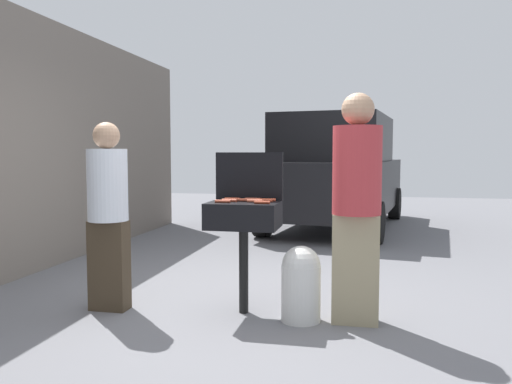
{
  "coord_description": "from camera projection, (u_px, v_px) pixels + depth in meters",
  "views": [
    {
      "loc": [
        1.14,
        -4.35,
        1.37
      ],
      "look_at": [
        0.15,
        0.34,
        1.0
      ],
      "focal_mm": 35.95,
      "sensor_mm": 36.0,
      "label": 1
    }
  ],
  "objects": [
    {
      "name": "hot_dog_2",
      "position": [
        255.0,
        201.0,
        4.3
      ],
      "size": [
        0.13,
        0.03,
        0.03
      ],
      "primitive_type": "cylinder",
      "rotation": [
        0.0,
        1.57,
        0.01
      ],
      "color": "#C6593D",
      "rests_on": "bbq_grill"
    },
    {
      "name": "hot_dog_4",
      "position": [
        265.0,
        200.0,
        4.34
      ],
      "size": [
        0.13,
        0.03,
        0.03
      ],
      "primitive_type": "cylinder",
      "rotation": [
        0.0,
        1.57,
        -0.07
      ],
      "color": "#AD4228",
      "rests_on": "bbq_grill"
    },
    {
      "name": "ground_plane",
      "position": [
        232.0,
        306.0,
        4.58
      ],
      "size": [
        24.0,
        24.0,
        0.0
      ],
      "primitive_type": "plane",
      "color": "slate"
    },
    {
      "name": "hot_dog_6",
      "position": [
        229.0,
        200.0,
        4.35
      ],
      "size": [
        0.13,
        0.04,
        0.03
      ],
      "primitive_type": "cylinder",
      "rotation": [
        0.0,
        1.57,
        -0.08
      ],
      "color": "#B74C33",
      "rests_on": "bbq_grill"
    },
    {
      "name": "hot_dog_1",
      "position": [
        240.0,
        200.0,
        4.4
      ],
      "size": [
        0.13,
        0.03,
        0.03
      ],
      "primitive_type": "cylinder",
      "rotation": [
        0.0,
        1.57,
        -0.0
      ],
      "color": "#B74C33",
      "rests_on": "bbq_grill"
    },
    {
      "name": "bbq_grill",
      "position": [
        244.0,
        219.0,
        4.33
      ],
      "size": [
        0.6,
        0.44,
        0.95
      ],
      "color": "black",
      "rests_on": "ground"
    },
    {
      "name": "hot_dog_7",
      "position": [
        253.0,
        199.0,
        4.44
      ],
      "size": [
        0.13,
        0.03,
        0.03
      ],
      "primitive_type": "cylinder",
      "rotation": [
        0.0,
        1.57,
        0.05
      ],
      "color": "#C6593D",
      "rests_on": "bbq_grill"
    },
    {
      "name": "house_wall_side",
      "position": [
        35.0,
        144.0,
        5.99
      ],
      "size": [
        0.24,
        8.0,
        2.95
      ],
      "primitive_type": "cube",
      "color": "slate",
      "rests_on": "ground"
    },
    {
      "name": "hot_dog_8",
      "position": [
        232.0,
        199.0,
        4.47
      ],
      "size": [
        0.13,
        0.03,
        0.03
      ],
      "primitive_type": "cylinder",
      "rotation": [
        0.0,
        1.57,
        0.03
      ],
      "color": "#AD4228",
      "rests_on": "bbq_grill"
    },
    {
      "name": "hot_dog_5",
      "position": [
        223.0,
        201.0,
        4.26
      ],
      "size": [
        0.13,
        0.03,
        0.03
      ],
      "primitive_type": "cylinder",
      "rotation": [
        0.0,
        1.57,
        0.05
      ],
      "color": "#B74C33",
      "rests_on": "bbq_grill"
    },
    {
      "name": "parked_minivan",
      "position": [
        336.0,
        171.0,
        9.35
      ],
      "size": [
        2.55,
        4.63,
        2.02
      ],
      "rotation": [
        0.0,
        0.0,
        2.99
      ],
      "color": "black",
      "rests_on": "ground"
    },
    {
      "name": "person_right",
      "position": [
        357.0,
        200.0,
        4.06
      ],
      "size": [
        0.39,
        0.39,
        1.84
      ],
      "rotation": [
        0.0,
        0.0,
        2.9
      ],
      "color": "gray",
      "rests_on": "ground"
    },
    {
      "name": "person_left",
      "position": [
        108.0,
        209.0,
        4.42
      ],
      "size": [
        0.34,
        0.34,
        1.63
      ],
      "rotation": [
        0.0,
        0.0,
        -0.27
      ],
      "color": "#3F3323",
      "rests_on": "ground"
    },
    {
      "name": "hot_dog_3",
      "position": [
        262.0,
        202.0,
        4.17
      ],
      "size": [
        0.13,
        0.03,
        0.03
      ],
      "primitive_type": "cylinder",
      "rotation": [
        0.0,
        1.57,
        0.02
      ],
      "color": "#AD4228",
      "rests_on": "bbq_grill"
    },
    {
      "name": "grill_lid_open",
      "position": [
        249.0,
        176.0,
        4.52
      ],
      "size": [
        0.6,
        0.05,
        0.42
      ],
      "primitive_type": "cube",
      "color": "black",
      "rests_on": "bbq_grill"
    },
    {
      "name": "propane_tank",
      "position": [
        301.0,
        282.0,
        4.15
      ],
      "size": [
        0.32,
        0.32,
        0.62
      ],
      "color": "silver",
      "rests_on": "ground"
    },
    {
      "name": "hot_dog_0",
      "position": [
        268.0,
        200.0,
        4.39
      ],
      "size": [
        0.13,
        0.04,
        0.03
      ],
      "primitive_type": "cylinder",
      "rotation": [
        0.0,
        1.57,
        0.1
      ],
      "color": "#AD4228",
      "rests_on": "bbq_grill"
    }
  ]
}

